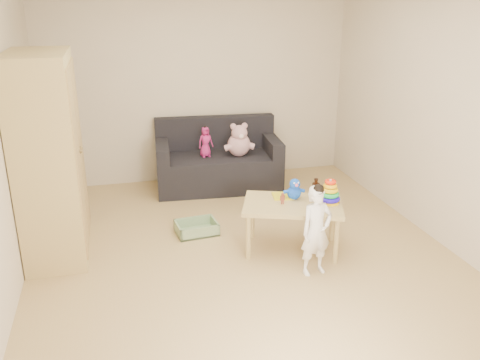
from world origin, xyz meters
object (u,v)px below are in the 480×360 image
object	(u,v)px
wardrobe	(49,158)
toddler	(316,232)
sofa	(218,171)
play_table	(292,226)

from	to	relation	value
wardrobe	toddler	bearing A→B (deg)	-24.54
wardrobe	sofa	world-z (taller)	wardrobe
wardrobe	toddler	size ratio (longest dim) A/B	2.37
toddler	sofa	bearing A→B (deg)	88.69
wardrobe	sofa	distance (m)	2.41
play_table	toddler	world-z (taller)	toddler
sofa	wardrobe	bearing A→B (deg)	-140.26
wardrobe	toddler	xyz separation A→B (m)	(2.26, -1.03, -0.55)
wardrobe	play_table	bearing A→B (deg)	-14.14
sofa	toddler	xyz separation A→B (m)	(0.38, -2.35, 0.18)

